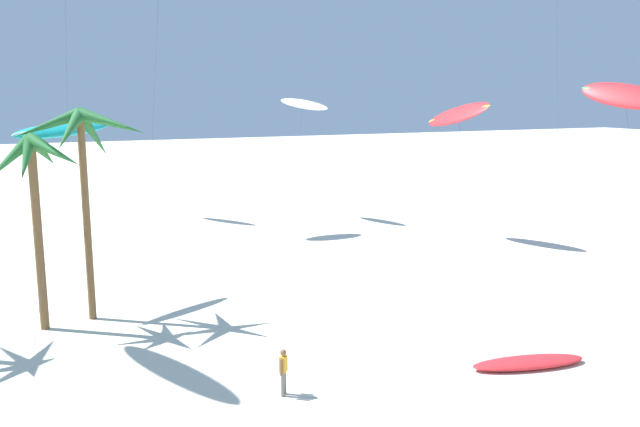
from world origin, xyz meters
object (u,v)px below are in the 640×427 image
object	(u,v)px
grounded_kite_3	(528,362)
flying_kite_8	(304,104)
flying_kite_6	(64,129)
flying_kite_5	(625,96)
palm_tree_4	(32,169)
person_near_right	(283,370)
flying_kite_0	(458,114)
palm_tree_3	(82,141)

from	to	relation	value
grounded_kite_3	flying_kite_8	bearing A→B (deg)	82.77
flying_kite_6	flying_kite_5	bearing A→B (deg)	-12.26
palm_tree_4	person_near_right	bearing A→B (deg)	-55.08
flying_kite_8	grounded_kite_3	distance (m)	31.93
flying_kite_0	person_near_right	size ratio (longest dim) A/B	6.11
flying_kite_6	palm_tree_4	bearing A→B (deg)	-114.33
palm_tree_4	grounded_kite_3	xyz separation A→B (m)	(16.13, -11.65, -6.72)
flying_kite_5	flying_kite_8	xyz separation A→B (m)	(-9.93, 21.67, -0.70)
grounded_kite_3	flying_kite_6	bearing A→B (deg)	134.50
flying_kite_8	person_near_right	xyz separation A→B (m)	(-12.93, -28.87, -8.23)
flying_kite_5	person_near_right	bearing A→B (deg)	-162.53
palm_tree_3	flying_kite_6	bearing A→B (deg)	101.08
flying_kite_0	palm_tree_3	bearing A→B (deg)	-164.68
flying_kite_0	flying_kite_8	bearing A→B (deg)	117.77
palm_tree_3	flying_kite_6	xyz separation A→B (m)	(-0.56, 2.86, 0.36)
flying_kite_8	grounded_kite_3	world-z (taller)	flying_kite_8
flying_kite_0	grounded_kite_3	world-z (taller)	flying_kite_0
flying_kite_8	flying_kite_0	bearing A→B (deg)	-62.23
flying_kite_5	flying_kite_8	world-z (taller)	flying_kite_5
palm_tree_3	flying_kite_0	bearing A→B (deg)	15.32
flying_kite_0	flying_kite_5	distance (m)	10.69
palm_tree_4	flying_kite_0	world-z (taller)	flying_kite_0
palm_tree_3	flying_kite_8	bearing A→B (deg)	45.63
palm_tree_4	person_near_right	distance (m)	13.72
grounded_kite_3	person_near_right	bearing A→B (deg)	170.36
flying_kite_0	flying_kite_6	bearing A→B (deg)	-171.36
palm_tree_3	person_near_right	size ratio (longest dim) A/B	5.81
flying_kite_5	palm_tree_3	bearing A→B (deg)	173.21
flying_kite_0	grounded_kite_3	xyz separation A→B (m)	(-10.04, -18.67, -8.40)
flying_kite_6	flying_kite_8	distance (m)	24.15
palm_tree_3	flying_kite_8	xyz separation A→B (m)	(17.96, 18.35, 1.17)
flying_kite_0	flying_kite_6	distance (m)	24.98
palm_tree_3	flying_kite_8	size ratio (longest dim) A/B	0.95
palm_tree_3	flying_kite_5	world-z (taller)	flying_kite_5
flying_kite_6	flying_kite_8	xyz separation A→B (m)	(18.52, 15.49, 0.81)
grounded_kite_3	person_near_right	distance (m)	9.23
palm_tree_4	person_near_right	xyz separation A→B (m)	(7.06, -10.11, -6.01)
flying_kite_6	flying_kite_8	size ratio (longest dim) A/B	0.90
person_near_right	palm_tree_4	bearing A→B (deg)	124.92
flying_kite_8	grounded_kite_3	bearing A→B (deg)	-97.23
flying_kite_0	person_near_right	distance (m)	26.79
palm_tree_3	flying_kite_5	bearing A→B (deg)	-6.79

